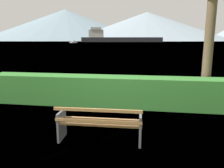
{
  "coord_description": "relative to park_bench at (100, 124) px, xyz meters",
  "views": [
    {
      "loc": [
        0.99,
        -4.56,
        2.28
      ],
      "look_at": [
        0.0,
        1.74,
        0.98
      ],
      "focal_mm": 34.88,
      "sensor_mm": 36.0,
      "label": 1
    }
  ],
  "objects": [
    {
      "name": "ground_plane",
      "position": [
        -0.0,
        0.06,
        -0.43
      ],
      "size": [
        1400.0,
        1400.0,
        0.0
      ],
      "primitive_type": "plane",
      "color": "#567A38"
    },
    {
      "name": "water_surface",
      "position": [
        -0.0,
        308.2,
        -0.43
      ],
      "size": [
        620.0,
        620.0,
        0.0
      ],
      "primitive_type": "plane",
      "color": "#6B8EA3",
      "rests_on": "ground_plane"
    },
    {
      "name": "park_bench",
      "position": [
        0.0,
        0.0,
        0.0
      ],
      "size": [
        1.91,
        0.62,
        0.87
      ],
      "color": "olive",
      "rests_on": "ground_plane"
    },
    {
      "name": "hedge_row",
      "position": [
        -0.0,
        2.83,
        0.09
      ],
      "size": [
        9.23,
        0.87,
        1.04
      ],
      "primitive_type": "cube",
      "color": "#2D6B28",
      "rests_on": "ground_plane"
    },
    {
      "name": "fishing_boat_near",
      "position": [
        -58.3,
        169.3,
        0.18
      ],
      "size": [
        4.38,
        7.25,
        1.69
      ],
      "color": "silver",
      "rests_on": "water_surface"
    },
    {
      "name": "distant_hills",
      "position": [
        -49.07,
        566.78,
        38.6
      ],
      "size": [
        845.22,
        427.79,
        82.57
      ],
      "color": "slate",
      "rests_on": "ground_plane"
    },
    {
      "name": "cargo_ship_large",
      "position": [
        -35.03,
        252.32,
        4.19
      ],
      "size": [
        94.19,
        28.92,
        16.53
      ],
      "color": "#232328",
      "rests_on": "water_surface"
    }
  ]
}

